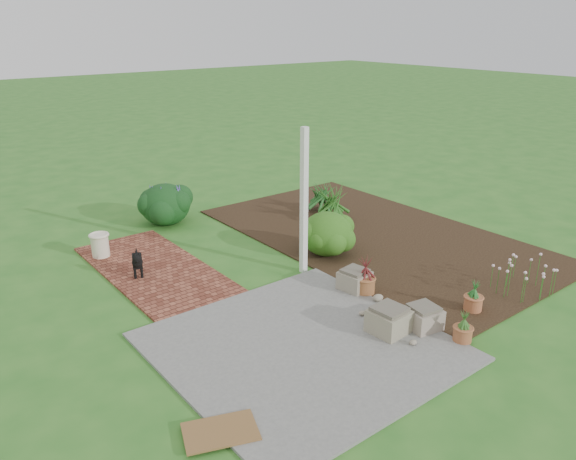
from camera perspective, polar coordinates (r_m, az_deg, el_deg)
ground at (r=9.47m, az=0.54°, el=-4.90°), size 80.00×80.00×0.00m
concrete_patio at (r=7.57m, az=1.41°, el=-11.74°), size 3.50×3.50×0.04m
brick_path at (r=10.03m, az=-13.45°, el=-3.85°), size 1.60×3.50×0.04m
garden_bed at (r=11.38m, az=8.85°, el=-0.60°), size 4.00×7.00×0.03m
veranda_post at (r=9.26m, az=1.63°, el=2.81°), size 0.10×0.10×2.50m
stone_trough_near at (r=8.11m, az=13.55°, el=-8.69°), size 0.49×0.49×0.29m
stone_trough_mid at (r=7.90m, az=10.19°, el=-9.10°), size 0.51×0.51×0.32m
stone_trough_far at (r=9.03m, az=6.77°, el=-5.08°), size 0.49×0.49×0.28m
coir_doormat at (r=6.24m, az=-6.89°, el=-19.64°), size 0.89×0.73×0.02m
black_dog at (r=9.67m, az=-15.06°, el=-3.05°), size 0.29×0.51×0.46m
cream_ceramic_urn at (r=10.71m, az=-18.55°, el=-1.49°), size 0.37×0.37×0.42m
evergreen_shrub at (r=10.25m, az=4.00°, el=-0.27°), size 1.04×1.04×0.81m
agapanthus_clump_back at (r=11.92m, az=4.45°, el=3.01°), size 1.22×1.22×0.93m
agapanthus_clump_front at (r=12.64m, az=3.35°, el=3.70°), size 1.09×1.09×0.78m
pink_flower_patch at (r=9.58m, az=22.77°, el=-4.25°), size 0.97×0.97×0.56m
terracotta_pot_bronze at (r=8.95m, az=7.81°, el=-5.56°), size 0.40×0.40×0.26m
terracotta_pot_small_left at (r=8.81m, az=18.29°, el=-7.06°), size 0.32×0.32×0.22m
terracotta_pot_small_right at (r=7.96m, az=17.32°, el=-10.06°), size 0.28×0.28×0.21m
purple_flowering_bush at (r=12.14m, az=-12.38°, el=2.66°), size 1.35×1.35×0.89m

